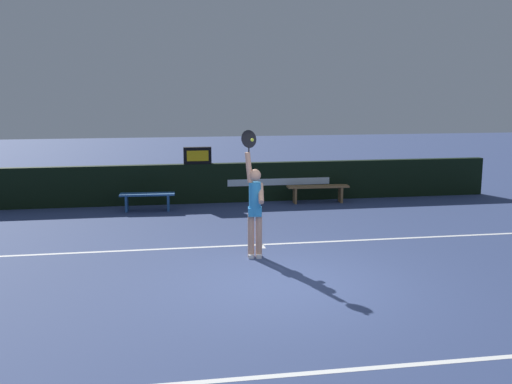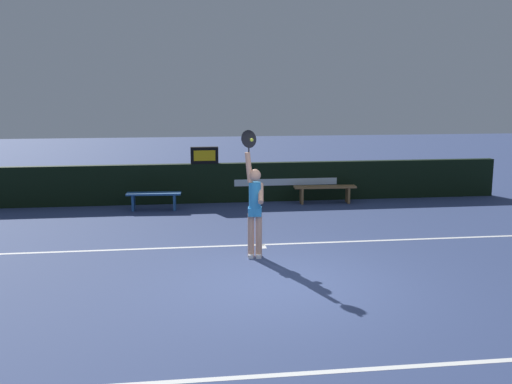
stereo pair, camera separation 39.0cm
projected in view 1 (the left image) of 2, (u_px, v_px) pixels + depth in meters
The scene contains 8 objects.
ground_plane at pixel (288, 284), 9.92m from camera, with size 60.00×60.00×0.00m, color navy.
court_lines at pixel (291, 289), 9.68m from camera, with size 12.33×5.76×0.00m.
back_wall at pixel (231, 183), 16.94m from camera, with size 15.38×0.25×1.12m.
speed_display at pixel (197, 155), 16.64m from camera, with size 0.77×0.20×0.47m.
tennis_player at pixel (255, 205), 11.33m from camera, with size 0.47×0.50×2.48m.
tennis_ball at pixel (252, 140), 10.90m from camera, with size 0.06×0.06×0.06m.
courtside_bench_near at pixel (147, 198), 15.73m from camera, with size 1.46×0.45×0.47m.
courtside_bench_far at pixel (318, 189), 16.84m from camera, with size 1.76×0.44×0.49m.
Camera 1 is at (-2.14, -9.27, 3.25)m, focal length 41.77 mm.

